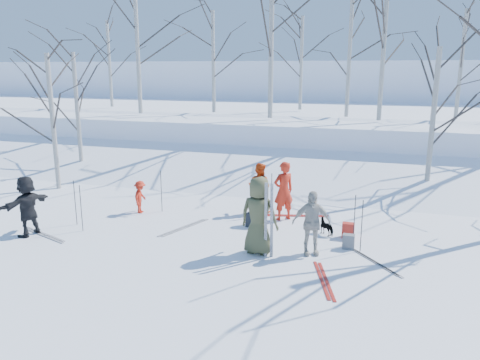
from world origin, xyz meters
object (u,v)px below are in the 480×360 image
(backpack_red, at_px, (348,230))
(backpack_dark, at_px, (252,220))
(skier_redor_behind, at_px, (259,188))
(skier_cream_east, at_px, (311,223))
(dog, at_px, (327,226))
(skier_red_north, at_px, (284,191))
(skier_olive_center, at_px, (259,216))
(backpack_grey, at_px, (348,242))
(skier_grey_west, at_px, (27,206))
(skier_red_seated, at_px, (140,197))

(backpack_red, distance_m, backpack_dark, 2.75)
(skier_redor_behind, xyz_separation_m, skier_cream_east, (2.12, -2.98, 0.01))
(dog, bearing_deg, skier_red_north, -86.60)
(skier_olive_center, bearing_deg, skier_red_north, -84.66)
(backpack_red, bearing_deg, skier_redor_behind, 152.23)
(skier_olive_center, bearing_deg, skier_redor_behind, -69.51)
(skier_olive_center, bearing_deg, dog, -122.48)
(backpack_red, bearing_deg, dog, 170.54)
(backpack_grey, bearing_deg, skier_redor_behind, 142.00)
(skier_olive_center, height_order, backpack_grey, skier_olive_center)
(skier_grey_west, relative_size, backpack_grey, 4.41)
(skier_redor_behind, height_order, skier_grey_west, skier_grey_west)
(skier_cream_east, xyz_separation_m, dog, (0.22, 1.54, -0.58))
(skier_redor_behind, bearing_deg, skier_olive_center, 114.74)
(skier_red_seated, height_order, skier_grey_west, skier_grey_west)
(skier_olive_center, distance_m, skier_redor_behind, 3.43)
(dog, height_order, backpack_dark, dog)
(skier_red_north, height_order, skier_grey_west, skier_red_north)
(skier_red_north, height_order, skier_cream_east, skier_red_north)
(skier_cream_east, xyz_separation_m, skier_grey_west, (-7.62, -0.96, 0.03))
(skier_redor_behind, distance_m, skier_red_seated, 3.79)
(skier_red_north, distance_m, backpack_red, 2.38)
(skier_redor_behind, bearing_deg, dog, 158.21)
(backpack_grey, height_order, backpack_dark, backpack_dark)
(skier_grey_west, bearing_deg, skier_redor_behind, 136.89)
(skier_cream_east, bearing_deg, dog, 62.25)
(skier_olive_center, height_order, backpack_dark, skier_olive_center)
(skier_redor_behind, height_order, backpack_grey, skier_redor_behind)
(skier_red_seated, relative_size, backpack_grey, 2.74)
(skier_red_north, bearing_deg, skier_red_seated, -32.53)
(skier_redor_behind, relative_size, backpack_dark, 4.01)
(skier_olive_center, distance_m, skier_red_seated, 4.96)
(skier_red_seated, distance_m, dog, 5.94)
(skier_red_seated, height_order, skier_cream_east, skier_cream_east)
(skier_cream_east, relative_size, backpack_red, 3.86)
(backpack_red, bearing_deg, skier_grey_west, -164.05)
(skier_redor_behind, height_order, skier_cream_east, skier_cream_east)
(backpack_red, relative_size, backpack_grey, 1.11)
(skier_red_north, relative_size, backpack_red, 4.28)
(skier_cream_east, relative_size, skier_grey_west, 0.97)
(skier_grey_west, bearing_deg, skier_red_north, 129.50)
(backpack_red, relative_size, backpack_dark, 1.05)
(skier_redor_behind, distance_m, backpack_grey, 3.85)
(skier_red_north, bearing_deg, backpack_red, 111.93)
(skier_grey_west, bearing_deg, backpack_red, 117.20)
(skier_red_seated, bearing_deg, skier_cream_east, -114.88)
(skier_cream_east, height_order, backpack_dark, skier_cream_east)
(skier_cream_east, distance_m, skier_grey_west, 7.68)
(dog, bearing_deg, skier_red_seated, -56.25)
(skier_red_north, relative_size, backpack_grey, 4.73)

